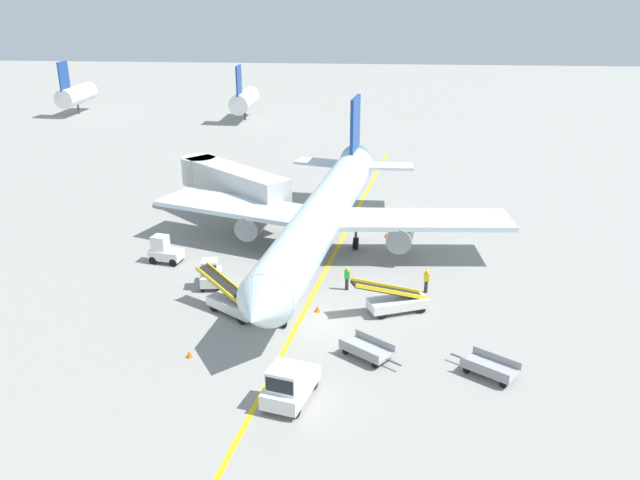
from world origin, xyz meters
The scene contains 19 objects.
ground_plane centered at (0.00, 0.00, 0.00)m, with size 300.00×300.00×0.00m, color gray.
taxi_line_yellow centered at (-0.42, 5.00, 0.00)m, with size 0.30×80.00×0.01m, color yellow.
airliner centered at (-0.35, 11.26, 3.42)m, with size 28.36×35.31×10.10m.
jet_bridge centered at (-9.72, 18.96, 3.54)m, with size 11.22×10.34×4.85m.
pushback_tug centered at (-0.59, -8.16, 0.99)m, with size 2.74×3.96×2.20m.
baggage_tug_near_wing centered at (-7.74, 4.59, 0.93)m, with size 1.65×2.57×2.10m.
baggage_tug_by_cargo_door centered at (-12.28, 8.48, 0.93)m, with size 2.60×1.72×2.10m.
belt_loader_forward_hold centered at (-5.34, 0.85, 0.78)m, with size 4.80×3.92×2.59m.
belt_loader_aft_hold centered at (4.95, 1.93, 0.78)m, with size 5.11×3.04×2.59m.
baggage_cart_loaded centered at (9.77, -4.97, 0.47)m, with size 3.54×2.88×0.94m.
baggage_cart_empty_trailing centered at (3.21, -3.69, 0.47)m, with size 3.49×2.93×0.94m.
ground_crew_marshaller centered at (1.67, 4.89, 0.91)m, with size 0.36×0.24×1.70m.
ground_crew_wing_walker centered at (7.06, 4.93, 0.91)m, with size 0.36×0.24×1.70m.
safety_cone_nose_left centered at (4.49, 15.19, 0.22)m, with size 0.36×0.36×0.44m, color orange.
safety_cone_nose_right centered at (-4.60, 6.38, 0.22)m, with size 0.36×0.36×0.44m, color orange.
safety_cone_wingtip_left centered at (-6.71, -4.59, 0.22)m, with size 0.36×0.36×0.44m, color orange.
safety_cone_wingtip_right centered at (-0.04, 1.50, 0.22)m, with size 0.36×0.36×0.44m, color orange.
distant_aircraft_far_left centered at (-46.06, 68.23, 3.22)m, with size 3.00×10.10×8.80m.
distant_aircraft_mid_left centered at (-17.33, 65.11, 3.22)m, with size 3.00×10.10×8.80m.
Camera 1 is at (3.27, -34.90, 19.22)m, focal length 35.95 mm.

